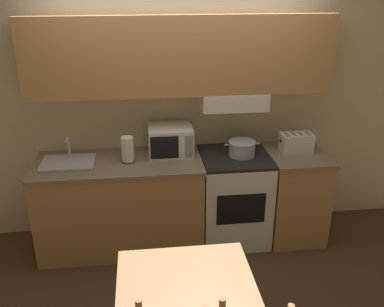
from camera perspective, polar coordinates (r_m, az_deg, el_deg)
ground_plane at (r=4.72m, az=-1.48°, el=-9.03°), size 16.00×16.00×0.00m
wall_back at (r=4.06m, az=-1.43°, el=9.26°), size 5.15×0.38×2.55m
lower_counter_main at (r=4.19m, az=-9.45°, el=-6.64°), size 1.55×0.69×0.89m
lower_counter_right_stub at (r=4.44m, az=13.30°, el=-5.23°), size 0.56×0.69×0.89m
stove_range at (r=4.28m, az=5.53°, el=-5.77°), size 0.65×0.66×0.89m
cooking_pot at (r=4.07m, az=6.68°, el=0.75°), size 0.34×0.26×0.14m
microwave at (r=4.06m, az=-2.90°, el=1.77°), size 0.41×0.36×0.27m
toaster at (r=4.24m, az=13.72°, el=1.41°), size 0.31×0.18×0.18m
sink_basin at (r=4.04m, az=-16.20°, el=-1.11°), size 0.47×0.36×0.22m
paper_towel_roll at (r=3.94m, az=-8.60°, el=0.52°), size 0.13×0.13×0.24m
dining_table at (r=2.82m, az=-0.84°, el=-18.57°), size 0.84×0.70×0.76m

